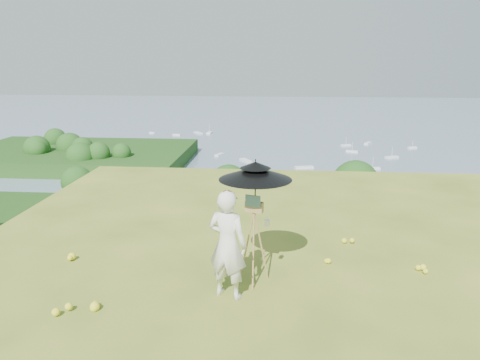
# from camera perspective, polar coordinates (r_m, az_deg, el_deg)

# --- Properties ---
(ground) EXTENTS (14.00, 14.00, 0.00)m
(ground) POSITION_cam_1_polar(r_m,az_deg,el_deg) (8.46, 11.85, -10.01)
(ground) COLOR #567020
(ground) RESTS_ON ground
(shoreline_tier) EXTENTS (170.00, 28.00, 8.00)m
(shoreline_tier) POSITION_cam_1_polar(r_m,az_deg,el_deg) (91.59, 5.28, -10.88)
(shoreline_tier) COLOR gray
(shoreline_tier) RESTS_ON bay_water
(bay_water) EXTENTS (700.00, 700.00, 0.00)m
(bay_water) POSITION_cam_1_polar(r_m,az_deg,el_deg) (250.45, 5.23, 6.06)
(bay_water) COLOR slate
(bay_water) RESTS_ON ground
(peninsula) EXTENTS (90.00, 60.00, 12.00)m
(peninsula) POSITION_cam_1_polar(r_m,az_deg,el_deg) (181.59, -19.14, 3.60)
(peninsula) COLOR #173B10
(peninsula) RESTS_ON bay_water
(slope_trees) EXTENTS (110.00, 50.00, 6.00)m
(slope_trees) POSITION_cam_1_polar(r_m,az_deg,el_deg) (46.48, 5.97, -8.80)
(slope_trees) COLOR #1D4615
(slope_trees) RESTS_ON forest_slope
(harbor_town) EXTENTS (110.00, 22.00, 5.00)m
(harbor_town) POSITION_cam_1_polar(r_m,az_deg,el_deg) (88.98, 5.38, -7.11)
(harbor_town) COLOR silver
(harbor_town) RESTS_ON shoreline_tier
(moored_boats) EXTENTS (140.00, 140.00, 0.70)m
(moored_boats) POSITION_cam_1_polar(r_m,az_deg,el_deg) (173.05, 1.11, 2.33)
(moored_boats) COLOR white
(moored_boats) RESTS_ON bay_water
(wildflowers) EXTENTS (10.00, 10.50, 0.12)m
(wildflowers) POSITION_cam_1_polar(r_m,az_deg,el_deg) (8.66, 11.68, -8.96)
(wildflowers) COLOR yellow
(wildflowers) RESTS_ON ground
(painter) EXTENTS (0.71, 0.58, 1.66)m
(painter) POSITION_cam_1_polar(r_m,az_deg,el_deg) (6.93, -1.53, -7.88)
(painter) COLOR silver
(painter) RESTS_ON ground
(field_easel) EXTENTS (0.70, 0.70, 1.47)m
(field_easel) POSITION_cam_1_polar(r_m,az_deg,el_deg) (7.39, 1.71, -7.20)
(field_easel) COLOR #9D7C41
(field_easel) RESTS_ON ground
(sun_umbrella) EXTENTS (1.45, 1.45, 0.80)m
(sun_umbrella) POSITION_cam_1_polar(r_m,az_deg,el_deg) (7.14, 1.87, -0.59)
(sun_umbrella) COLOR black
(sun_umbrella) RESTS_ON field_easel
(painter_cap) EXTENTS (0.26, 0.28, 0.10)m
(painter_cap) POSITION_cam_1_polar(r_m,az_deg,el_deg) (6.66, -1.58, -1.63)
(painter_cap) COLOR #D97782
(painter_cap) RESTS_ON painter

